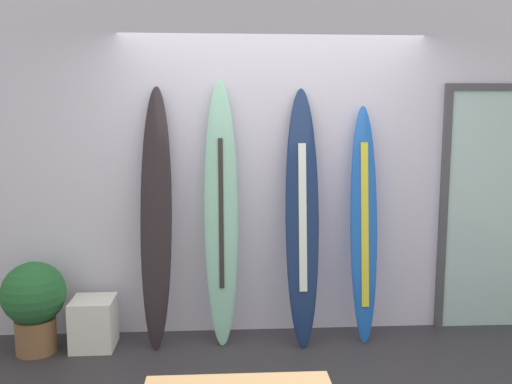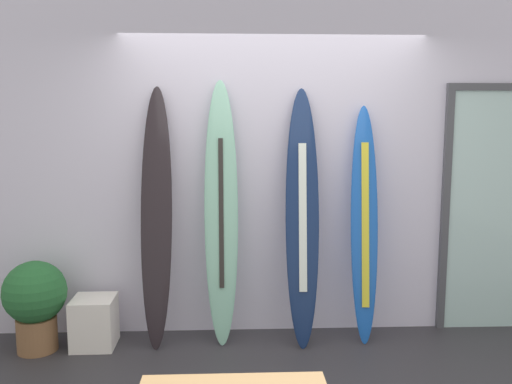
{
  "view_description": "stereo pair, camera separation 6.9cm",
  "coord_description": "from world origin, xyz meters",
  "px_view_note": "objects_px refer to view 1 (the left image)",
  "views": [
    {
      "loc": [
        -0.4,
        -3.24,
        1.82
      ],
      "look_at": [
        -0.15,
        0.95,
        1.24
      ],
      "focal_mm": 37.54,
      "sensor_mm": 36.0,
      "label": 1
    },
    {
      "loc": [
        -0.33,
        -3.25,
        1.82
      ],
      "look_at": [
        -0.15,
        0.95,
        1.24
      ],
      "focal_mm": 37.54,
      "sensor_mm": 36.0,
      "label": 2
    }
  ],
  "objects_px": {
    "glass_door": "(508,204)",
    "surfboard_seafoam": "(221,213)",
    "surfboard_charcoal": "(156,217)",
    "surfboard_cobalt": "(364,224)",
    "display_block_left": "(94,323)",
    "potted_plant": "(34,301)",
    "surfboard_navy": "(302,218)"
  },
  "relations": [
    {
      "from": "surfboard_charcoal",
      "to": "surfboard_seafoam",
      "type": "relative_size",
      "value": 0.98
    },
    {
      "from": "surfboard_charcoal",
      "to": "glass_door",
      "type": "height_order",
      "value": "glass_door"
    },
    {
      "from": "surfboard_cobalt",
      "to": "glass_door",
      "type": "bearing_deg",
      "value": 8.41
    },
    {
      "from": "surfboard_charcoal",
      "to": "surfboard_cobalt",
      "type": "relative_size",
      "value": 1.08
    },
    {
      "from": "display_block_left",
      "to": "potted_plant",
      "type": "bearing_deg",
      "value": -171.44
    },
    {
      "from": "surfboard_cobalt",
      "to": "glass_door",
      "type": "relative_size",
      "value": 0.91
    },
    {
      "from": "surfboard_seafoam",
      "to": "surfboard_cobalt",
      "type": "xyz_separation_m",
      "value": [
        1.16,
        -0.02,
        -0.1
      ]
    },
    {
      "from": "surfboard_charcoal",
      "to": "display_block_left",
      "type": "height_order",
      "value": "surfboard_charcoal"
    },
    {
      "from": "surfboard_cobalt",
      "to": "display_block_left",
      "type": "height_order",
      "value": "surfboard_cobalt"
    },
    {
      "from": "surfboard_cobalt",
      "to": "surfboard_seafoam",
      "type": "bearing_deg",
      "value": 179.04
    },
    {
      "from": "surfboard_charcoal",
      "to": "glass_door",
      "type": "bearing_deg",
      "value": 3.89
    },
    {
      "from": "surfboard_charcoal",
      "to": "surfboard_seafoam",
      "type": "height_order",
      "value": "surfboard_seafoam"
    },
    {
      "from": "surfboard_seafoam",
      "to": "surfboard_charcoal",
      "type": "bearing_deg",
      "value": -176.82
    },
    {
      "from": "glass_door",
      "to": "surfboard_seafoam",
      "type": "bearing_deg",
      "value": -175.96
    },
    {
      "from": "surfboard_charcoal",
      "to": "surfboard_seafoam",
      "type": "bearing_deg",
      "value": 3.18
    },
    {
      "from": "glass_door",
      "to": "potted_plant",
      "type": "relative_size",
      "value": 2.92
    },
    {
      "from": "surfboard_charcoal",
      "to": "glass_door",
      "type": "xyz_separation_m",
      "value": [
        2.99,
        0.2,
        0.05
      ]
    },
    {
      "from": "surfboard_charcoal",
      "to": "potted_plant",
      "type": "relative_size",
      "value": 2.88
    },
    {
      "from": "display_block_left",
      "to": "glass_door",
      "type": "distance_m",
      "value": 3.62
    },
    {
      "from": "glass_door",
      "to": "potted_plant",
      "type": "distance_m",
      "value": 4.01
    },
    {
      "from": "surfboard_charcoal",
      "to": "display_block_left",
      "type": "xyz_separation_m",
      "value": [
        -0.51,
        -0.06,
        -0.84
      ]
    },
    {
      "from": "display_block_left",
      "to": "potted_plant",
      "type": "xyz_separation_m",
      "value": [
        -0.43,
        -0.07,
        0.22
      ]
    },
    {
      "from": "surfboard_seafoam",
      "to": "potted_plant",
      "type": "bearing_deg",
      "value": -173.84
    },
    {
      "from": "surfboard_charcoal",
      "to": "surfboard_navy",
      "type": "bearing_deg",
      "value": -0.75
    },
    {
      "from": "surfboard_cobalt",
      "to": "potted_plant",
      "type": "relative_size",
      "value": 2.67
    },
    {
      "from": "surfboard_seafoam",
      "to": "display_block_left",
      "type": "bearing_deg",
      "value": -174.85
    },
    {
      "from": "surfboard_seafoam",
      "to": "surfboard_cobalt",
      "type": "bearing_deg",
      "value": -0.96
    },
    {
      "from": "display_block_left",
      "to": "glass_door",
      "type": "bearing_deg",
      "value": 4.36
    },
    {
      "from": "surfboard_navy",
      "to": "surfboard_seafoam",
      "type": "bearing_deg",
      "value": 176.13
    },
    {
      "from": "surfboard_navy",
      "to": "display_block_left",
      "type": "relative_size",
      "value": 5.17
    },
    {
      "from": "surfboard_navy",
      "to": "potted_plant",
      "type": "height_order",
      "value": "surfboard_navy"
    },
    {
      "from": "surfboard_seafoam",
      "to": "surfboard_cobalt",
      "type": "distance_m",
      "value": 1.17
    }
  ]
}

